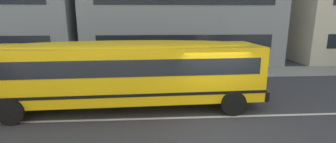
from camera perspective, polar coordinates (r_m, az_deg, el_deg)
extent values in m
plane|color=#38383D|center=(9.60, 11.22, -10.55)|extent=(400.00, 400.00, 0.00)
cube|color=gray|center=(16.58, 4.68, -0.23)|extent=(120.00, 3.00, 0.01)
cube|color=silver|center=(9.60, 11.22, -10.54)|extent=(110.00, 0.16, 0.01)
cube|color=yellow|center=(10.02, -9.56, -0.01)|extent=(10.88, 2.84, 2.16)
cube|color=black|center=(11.30, 19.63, -3.85)|extent=(0.28, 2.46, 0.35)
cube|color=black|center=(9.94, -9.65, 2.17)|extent=(10.23, 2.86, 0.63)
cube|color=black|center=(10.18, -9.43, -3.51)|extent=(10.90, 2.87, 0.12)
ellipsoid|color=yellow|center=(9.83, -9.80, 6.13)|extent=(10.44, 2.63, 0.35)
cylinder|color=red|center=(12.12, -25.64, 0.61)|extent=(0.45, 0.45, 0.03)
cylinder|color=black|center=(10.31, -33.40, -7.93)|extent=(0.99, 0.31, 0.98)
cylinder|color=black|center=(12.42, -28.29, -4.03)|extent=(0.99, 0.31, 0.98)
cylinder|color=black|center=(9.75, 15.24, -7.29)|extent=(0.99, 0.31, 0.98)
cylinder|color=black|center=(11.95, 11.09, -3.29)|extent=(0.99, 0.31, 0.98)
cube|color=black|center=(17.72, 4.25, 6.91)|extent=(12.95, 0.04, 1.10)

